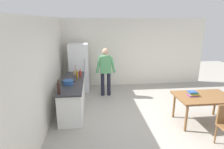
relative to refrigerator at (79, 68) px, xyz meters
name	(u,v)px	position (x,y,z in m)	size (l,w,h in m)	color
ground_plane	(146,119)	(1.90, -2.40, -0.90)	(14.00, 14.00, 0.00)	#9E998E
wall_back	(127,52)	(1.90, 0.60, 0.45)	(6.40, 0.12, 2.70)	silver
wall_left	(44,73)	(-0.70, -2.20, 0.45)	(0.12, 5.60, 2.70)	silver
kitchen_counter	(73,96)	(-0.10, -1.60, -0.45)	(0.64, 2.20, 0.90)	white
refrigerator	(79,68)	(0.00, 0.00, 0.00)	(0.70, 0.67, 1.80)	white
person	(106,69)	(0.95, -0.55, 0.08)	(0.70, 0.22, 1.70)	#1E1E2D
dining_table	(203,99)	(3.30, -2.70, -0.23)	(1.40, 0.90, 0.75)	brown
cooking_pot	(68,82)	(-0.18, -1.85, 0.06)	(0.40, 0.28, 0.12)	#285193
utensil_jar	(75,72)	(-0.07, -0.90, 0.08)	(0.11, 0.11, 0.32)	tan
bottle_oil_amber	(77,75)	(0.03, -1.32, 0.12)	(0.06, 0.06, 0.28)	#996619
bottle_wine_dark	(59,88)	(-0.32, -2.54, 0.15)	(0.08, 0.08, 0.34)	black
bottle_sauce_red	(80,74)	(0.11, -1.12, 0.10)	(0.06, 0.06, 0.24)	#B22319
book_stack	(193,94)	(3.02, -2.66, -0.09)	(0.24, 0.19, 0.12)	#753D7F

